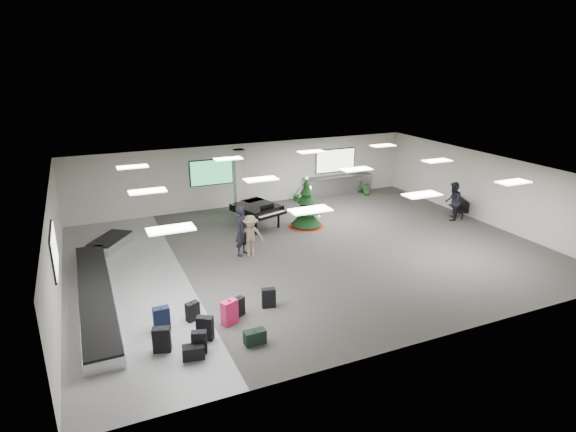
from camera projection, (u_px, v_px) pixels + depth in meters
name	position (u px, v px, depth m)	size (l,w,h in m)	color
ground	(309.00, 251.00, 19.12)	(18.00, 18.00, 0.00)	#3B3935
room_envelope	(294.00, 191.00, 18.82)	(18.02, 14.02, 3.21)	#B9B1A9
baggage_carousel	(99.00, 283.00, 15.97)	(2.28, 9.71, 0.43)	silver
service_counter	(337.00, 186.00, 26.63)	(4.05, 0.65, 1.08)	silver
suitcase_0	(199.00, 342.00, 12.49)	(0.44, 0.33, 0.63)	black
suitcase_1	(205.00, 328.00, 13.06)	(0.50, 0.43, 0.70)	black
pink_suitcase	(229.00, 312.00, 13.82)	(0.53, 0.43, 0.75)	#DD1C56
suitcase_3	(238.00, 307.00, 14.27)	(0.44, 0.38, 0.60)	black
navy_suitcase	(162.00, 319.00, 13.53)	(0.45, 0.27, 0.71)	black
suitcase_5	(162.00, 340.00, 12.53)	(0.51, 0.37, 0.71)	black
green_duffel	(255.00, 337.00, 12.92)	(0.58, 0.30, 0.41)	black
suitcase_7	(269.00, 298.00, 14.77)	(0.47, 0.32, 0.64)	black
suitcase_8	(193.00, 311.00, 14.03)	(0.44, 0.35, 0.59)	black
black_duffel	(193.00, 352.00, 12.27)	(0.60, 0.40, 0.38)	black
christmas_tree	(306.00, 209.00, 21.66)	(1.66, 1.66, 2.37)	#651109
grand_piano	(258.00, 209.00, 21.54)	(2.19, 2.52, 1.22)	black
bench	(460.00, 206.00, 23.16)	(0.97, 1.46, 0.88)	black
traveler_a	(242.00, 231.00, 18.47)	(0.72, 0.47, 1.97)	black
traveler_b	(251.00, 236.00, 18.43)	(1.06, 0.61, 1.64)	#7C684D
traveler_bench	(453.00, 201.00, 22.50)	(0.89, 0.69, 1.82)	black
potted_plant_left	(297.00, 194.00, 25.57)	(0.44, 0.35, 0.79)	#123816
potted_plant_right	(367.00, 189.00, 26.70)	(0.40, 0.40, 0.71)	#123816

